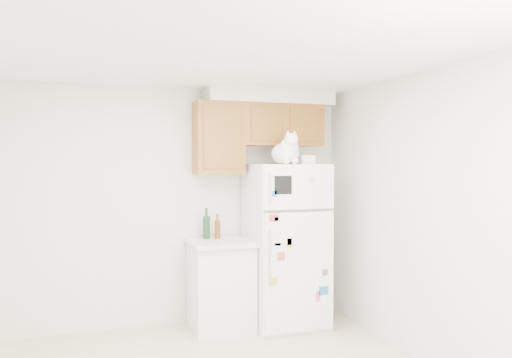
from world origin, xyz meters
name	(u,v)px	position (x,y,z in m)	size (l,w,h in m)	color
room_shell	(221,169)	(0.12, 0.24, 1.67)	(3.84, 4.04, 2.52)	silver
refrigerator	(286,245)	(1.17, 1.61, 0.85)	(0.76, 0.78, 1.70)	white
base_counter	(221,284)	(0.48, 1.68, 0.46)	(0.64, 0.64, 0.92)	white
cat	(287,152)	(1.13, 1.47, 1.83)	(0.33, 0.49, 0.34)	white
storage_box_back	(295,160)	(1.30, 1.66, 1.75)	(0.18, 0.13, 0.10)	white
storage_box_front	(307,160)	(1.35, 1.48, 1.74)	(0.15, 0.11, 0.09)	white
bottle_green	(206,223)	(0.37, 1.84, 1.08)	(0.08, 0.08, 0.32)	#19381E
bottle_amber	(217,226)	(0.48, 1.81, 1.05)	(0.06, 0.06, 0.26)	#593814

